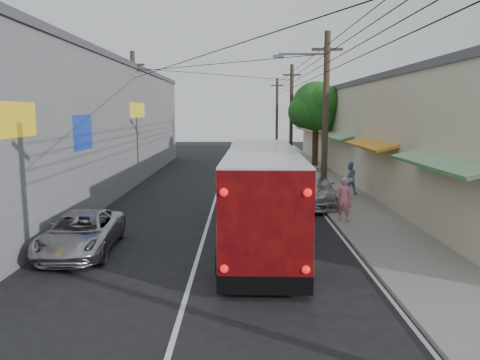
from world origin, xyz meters
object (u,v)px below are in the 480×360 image
at_px(parked_car_mid, 277,166).
at_px(coach_bus, 262,193).
at_px(parked_car_far, 277,156).
at_px(jeepney, 81,233).
at_px(pedestrian_near, 344,199).
at_px(pedestrian_far, 349,178).
at_px(parked_suv, 309,187).

bearing_deg(parked_car_mid, coach_bus, -99.81).
bearing_deg(parked_car_far, coach_bus, -90.15).
xyz_separation_m(jeepney, parked_car_far, (7.97, 23.77, 0.19)).
distance_m(coach_bus, pedestrian_near, 4.10).
distance_m(parked_car_mid, pedestrian_near, 13.94).
bearing_deg(coach_bus, parked_car_mid, 85.40).
height_order(jeepney, pedestrian_far, pedestrian_far).
height_order(parked_car_mid, pedestrian_near, pedestrian_near).
distance_m(coach_bus, parked_car_far, 22.30).
relative_size(parked_car_far, pedestrian_far, 2.90).
bearing_deg(jeepney, parked_car_mid, 63.68).
bearing_deg(parked_suv, pedestrian_far, 41.89).
distance_m(jeepney, parked_suv, 11.43).
xyz_separation_m(coach_bus, parked_car_mid, (1.76, 16.11, -0.93)).
distance_m(pedestrian_near, pedestrian_far, 6.20).
relative_size(parked_car_mid, parked_car_far, 0.83).
distance_m(jeepney, pedestrian_far, 14.57).
height_order(parked_car_mid, parked_car_far, parked_car_far).
xyz_separation_m(jeepney, parked_car_mid, (7.55, 17.70, 0.08)).
distance_m(parked_suv, pedestrian_far, 3.14).
xyz_separation_m(parked_suv, pedestrian_near, (0.80, -3.96, 0.20)).
height_order(coach_bus, pedestrian_far, coach_bus).
xyz_separation_m(parked_car_mid, parked_car_far, (0.42, 6.07, 0.12)).
bearing_deg(parked_suv, jeepney, -135.43).
bearing_deg(pedestrian_far, jeepney, 37.65).
bearing_deg(jeepney, pedestrian_near, 19.60).
bearing_deg(pedestrian_far, pedestrian_near, 70.32).
bearing_deg(parked_car_mid, pedestrian_far, -71.53).
bearing_deg(pedestrian_near, pedestrian_far, -83.42).
distance_m(parked_car_far, pedestrian_near, 19.95).
bearing_deg(coach_bus, parked_car_far, 86.02).
relative_size(coach_bus, pedestrian_far, 6.45).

